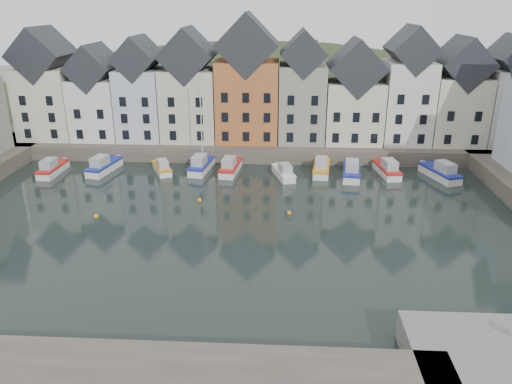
{
  "coord_description": "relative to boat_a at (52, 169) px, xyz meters",
  "views": [
    {
      "loc": [
        5.2,
        -43.32,
        21.04
      ],
      "look_at": [
        2.45,
        6.0,
        2.07
      ],
      "focal_mm": 35.0,
      "sensor_mm": 36.0,
      "label": 1
    }
  ],
  "objects": [
    {
      "name": "ground",
      "position": [
        24.6,
        -16.49,
        -0.71
      ],
      "size": [
        260.0,
        260.0,
        0.0
      ],
      "primitive_type": "plane",
      "color": "black",
      "rests_on": "ground"
    },
    {
      "name": "far_quay",
      "position": [
        24.6,
        13.51,
        0.29
      ],
      "size": [
        90.0,
        16.0,
        2.0
      ],
      "primitive_type": "cube",
      "color": "#464035",
      "rests_on": "ground"
    },
    {
      "name": "hillside",
      "position": [
        24.62,
        39.51,
        -18.67
      ],
      "size": [
        153.6,
        70.4,
        64.0
      ],
      "color": "#232D16",
      "rests_on": "ground"
    },
    {
      "name": "far_terrace",
      "position": [
        27.81,
        11.51,
        8.17
      ],
      "size": [
        72.37,
        8.16,
        17.78
      ],
      "color": "beige",
      "rests_on": "far_quay"
    },
    {
      "name": "mooring_buoys",
      "position": [
        20.6,
        -11.15,
        -0.56
      ],
      "size": [
        20.5,
        5.5,
        0.5
      ],
      "color": "orange",
      "rests_on": "ground"
    },
    {
      "name": "boat_a",
      "position": [
        0.0,
        0.0,
        0.0
      ],
      "size": [
        1.98,
        6.22,
        2.38
      ],
      "rotation": [
        0.0,
        0.0,
        -0.01
      ],
      "color": "silver",
      "rests_on": "ground"
    },
    {
      "name": "boat_b",
      "position": [
        6.36,
        1.2,
        0.05
      ],
      "size": [
        3.19,
        6.87,
        2.54
      ],
      "rotation": [
        0.0,
        0.0,
        -0.18
      ],
      "color": "silver",
      "rests_on": "ground"
    },
    {
      "name": "boat_c",
      "position": [
        14.07,
        1.41,
        -0.1
      ],
      "size": [
        3.73,
        5.58,
        2.06
      ],
      "rotation": [
        0.0,
        0.0,
        0.43
      ],
      "color": "silver",
      "rests_on": "ground"
    },
    {
      "name": "boat_d",
      "position": [
        19.09,
        2.31,
        0.12
      ],
      "size": [
        2.81,
        6.87,
        12.76
      ],
      "rotation": [
        0.0,
        0.0,
        -0.11
      ],
      "color": "silver",
      "rests_on": "ground"
    },
    {
      "name": "boat_e",
      "position": [
        23.02,
        1.78,
        0.02
      ],
      "size": [
        2.67,
        6.59,
        2.46
      ],
      "rotation": [
        0.0,
        0.0,
        -0.11
      ],
      "color": "silver",
      "rests_on": "ground"
    },
    {
      "name": "boat_f",
      "position": [
        29.99,
        0.25,
        -0.07
      ],
      "size": [
        3.24,
        5.84,
        2.14
      ],
      "rotation": [
        0.0,
        0.0,
        0.29
      ],
      "color": "silver",
      "rests_on": "ground"
    },
    {
      "name": "boat_g",
      "position": [
        34.88,
        2.18,
        0.04
      ],
      "size": [
        2.69,
        6.7,
        2.51
      ],
      "rotation": [
        0.0,
        0.0,
        -0.1
      ],
      "color": "silver",
      "rests_on": "ground"
    },
    {
      "name": "boat_h",
      "position": [
        38.61,
        0.94,
        0.08
      ],
      "size": [
        2.93,
        7.07,
        2.63
      ],
      "rotation": [
        0.0,
        0.0,
        -0.12
      ],
      "color": "silver",
      "rests_on": "ground"
    },
    {
      "name": "boat_i",
      "position": [
        43.31,
        2.02,
        0.02
      ],
      "size": [
        2.86,
        6.59,
        2.45
      ],
      "rotation": [
        0.0,
        0.0,
        0.14
      ],
      "color": "silver",
      "rests_on": "ground"
    },
    {
      "name": "boat_j",
      "position": [
        49.78,
        0.97,
        0.06
      ],
      "size": [
        4.13,
        7.07,
        2.59
      ],
      "rotation": [
        0.0,
        0.0,
        0.32
      ],
      "color": "silver",
      "rests_on": "ground"
    }
  ]
}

